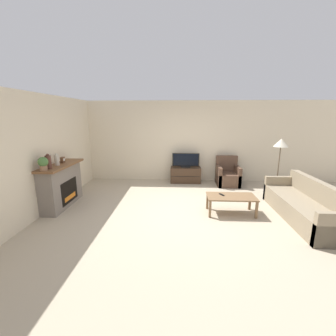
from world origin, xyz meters
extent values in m
plane|color=tan|center=(0.00, 0.00, 0.00)|extent=(24.00, 24.00, 0.00)
cube|color=beige|center=(0.00, 2.61, 1.35)|extent=(12.00, 0.06, 2.70)
cube|color=beige|center=(-3.25, 0.00, 1.35)|extent=(0.06, 12.00, 2.70)
cube|color=slate|center=(-3.03, 0.11, 0.51)|extent=(0.38, 1.40, 1.01)
cube|color=black|center=(-2.83, 0.11, 0.39)|extent=(0.01, 0.77, 0.56)
cube|color=orange|center=(-2.83, 0.11, 0.23)|extent=(0.01, 0.54, 0.11)
cube|color=brown|center=(-3.00, 0.11, 1.04)|extent=(0.50, 1.52, 0.05)
cylinder|color=#512D23|center=(-3.01, -0.35, 1.21)|extent=(0.13, 0.13, 0.29)
sphere|color=#512D23|center=(-3.01, -0.35, 1.37)|extent=(0.07, 0.07, 0.07)
cylinder|color=beige|center=(-3.01, 0.00, 1.19)|extent=(0.10, 0.10, 0.25)
sphere|color=beige|center=(-3.01, 0.00, 1.32)|extent=(0.06, 0.06, 0.06)
cube|color=brown|center=(-3.01, 0.26, 1.14)|extent=(0.07, 0.11, 0.15)
cylinder|color=white|center=(-2.97, 0.26, 1.15)|extent=(0.00, 0.08, 0.08)
cylinder|color=#936B4C|center=(-3.01, -0.54, 1.12)|extent=(0.15, 0.15, 0.11)
sphere|color=#477038|center=(-3.01, -0.54, 1.26)|extent=(0.21, 0.21, 0.21)
cube|color=#422D1E|center=(0.10, 2.31, 0.26)|extent=(1.00, 0.45, 0.52)
cube|color=black|center=(0.10, 2.08, 0.26)|extent=(0.98, 0.01, 0.01)
cube|color=black|center=(0.10, 2.31, 0.54)|extent=(0.31, 0.18, 0.04)
cube|color=black|center=(0.10, 2.31, 0.78)|extent=(0.89, 0.03, 0.44)
cube|color=black|center=(0.10, 2.30, 0.78)|extent=(0.82, 0.01, 0.39)
cube|color=brown|center=(1.46, 2.06, 0.20)|extent=(0.70, 0.76, 0.40)
cube|color=brown|center=(1.46, 2.37, 0.66)|extent=(0.70, 0.14, 0.52)
cube|color=brown|center=(1.16, 2.06, 0.32)|extent=(0.10, 0.76, 0.63)
cube|color=brown|center=(1.76, 2.06, 0.32)|extent=(0.10, 0.76, 0.63)
cube|color=brown|center=(1.07, -0.15, 0.41)|extent=(1.09, 0.56, 0.03)
cube|color=brown|center=(0.57, -0.39, 0.20)|extent=(0.05, 0.05, 0.39)
cube|color=brown|center=(1.58, -0.39, 0.20)|extent=(0.05, 0.05, 0.39)
cube|color=brown|center=(0.57, 0.09, 0.20)|extent=(0.05, 0.05, 0.39)
cube|color=brown|center=(1.58, 0.09, 0.20)|extent=(0.05, 0.05, 0.39)
cube|color=black|center=(0.86, -0.09, 0.43)|extent=(0.11, 0.15, 0.02)
cube|color=gray|center=(2.57, -0.35, 0.21)|extent=(0.81, 2.38, 0.42)
cube|color=gray|center=(2.89, -0.35, 0.63)|extent=(0.16, 2.38, 0.41)
cube|color=gray|center=(2.57, 0.79, 0.32)|extent=(0.81, 0.11, 0.65)
cylinder|color=black|center=(2.63, 1.16, 0.01)|extent=(0.30, 0.30, 0.01)
cylinder|color=brown|center=(2.63, 1.16, 0.70)|extent=(0.03, 0.03, 1.37)
cone|color=beige|center=(2.63, 1.16, 1.50)|extent=(0.39, 0.39, 0.22)
camera|label=1|loc=(-0.13, -5.05, 2.21)|focal=24.00mm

